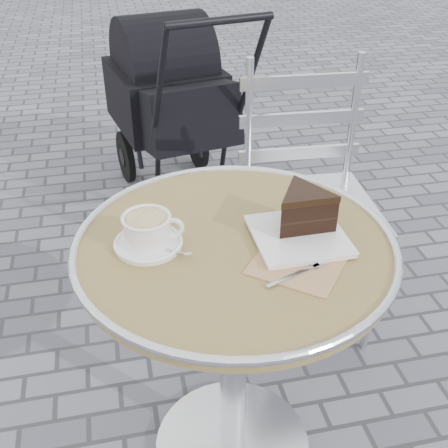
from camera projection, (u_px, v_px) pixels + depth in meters
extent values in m
plane|color=slate|center=(232.00, 447.00, 1.63)|extent=(80.00, 80.00, 0.00)
cylinder|color=silver|center=(232.00, 444.00, 1.63)|extent=(0.44, 0.44, 0.03)
cylinder|color=silver|center=(233.00, 359.00, 1.44)|extent=(0.07, 0.07, 0.67)
cylinder|color=tan|center=(235.00, 248.00, 1.24)|extent=(0.70, 0.70, 0.03)
torus|color=silver|center=(235.00, 243.00, 1.24)|extent=(0.72, 0.72, 0.02)
cylinder|color=white|center=(148.00, 244.00, 1.22)|extent=(0.15, 0.15, 0.01)
cylinder|color=white|center=(147.00, 230.00, 1.20)|extent=(0.11, 0.11, 0.06)
torus|color=white|center=(173.00, 228.00, 1.21)|extent=(0.05, 0.01, 0.05)
cylinder|color=beige|center=(146.00, 219.00, 1.18)|extent=(0.09, 0.09, 0.01)
cube|color=tan|center=(299.00, 262.00, 1.17)|extent=(0.25, 0.25, 0.00)
cube|color=white|center=(298.00, 236.00, 1.24)|extent=(0.20, 0.20, 0.01)
cylinder|color=silver|center=(266.00, 308.00, 1.79)|extent=(0.03, 0.03, 0.47)
cylinder|color=silver|center=(372.00, 297.00, 1.84)|extent=(0.03, 0.03, 0.47)
cylinder|color=silver|center=(245.00, 244.00, 2.09)|extent=(0.03, 0.03, 0.47)
cylinder|color=silver|center=(338.00, 236.00, 2.13)|extent=(0.03, 0.03, 0.47)
cube|color=silver|center=(311.00, 209.00, 1.83)|extent=(0.44, 0.44, 0.02)
cube|color=black|center=(177.00, 111.00, 2.60)|extent=(0.51, 0.70, 0.38)
cylinder|color=black|center=(220.00, 21.00, 1.92)|extent=(0.40, 0.10, 0.03)
cylinder|color=black|center=(160.00, 218.00, 2.52)|extent=(0.07, 0.18, 0.17)
cylinder|color=black|center=(241.00, 200.00, 2.65)|extent=(0.07, 0.18, 0.17)
cylinder|color=black|center=(126.00, 156.00, 2.93)|extent=(0.08, 0.27, 0.27)
cylinder|color=black|center=(197.00, 144.00, 3.06)|extent=(0.08, 0.27, 0.27)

